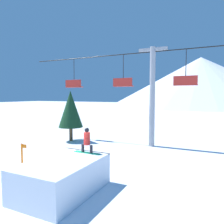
{
  "coord_description": "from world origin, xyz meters",
  "views": [
    {
      "loc": [
        6.78,
        -8.27,
        4.34
      ],
      "look_at": [
        0.72,
        4.23,
        3.25
      ],
      "focal_mm": 35.0,
      "sensor_mm": 36.0,
      "label": 1
    }
  ],
  "objects_px": {
    "snow_ramp": "(63,177)",
    "trail_marker": "(22,157)",
    "snowboarder": "(87,141)",
    "pine_tree_near": "(71,109)"
  },
  "relations": [
    {
      "from": "snow_ramp",
      "to": "trail_marker",
      "type": "bearing_deg",
      "value": 163.63
    },
    {
      "from": "snowboarder",
      "to": "pine_tree_near",
      "type": "distance_m",
      "value": 10.1
    },
    {
      "from": "pine_tree_near",
      "to": "trail_marker",
      "type": "height_order",
      "value": "pine_tree_near"
    },
    {
      "from": "snow_ramp",
      "to": "pine_tree_near",
      "type": "bearing_deg",
      "value": 124.65
    },
    {
      "from": "snow_ramp",
      "to": "snowboarder",
      "type": "relative_size",
      "value": 2.85
    },
    {
      "from": "snow_ramp",
      "to": "pine_tree_near",
      "type": "xyz_separation_m",
      "value": [
        -6.32,
        9.15,
        2.29
      ]
    },
    {
      "from": "snowboarder",
      "to": "trail_marker",
      "type": "bearing_deg",
      "value": -173.0
    },
    {
      "from": "snow_ramp",
      "to": "snowboarder",
      "type": "distance_m",
      "value": 2.09
    },
    {
      "from": "snow_ramp",
      "to": "snowboarder",
      "type": "bearing_deg",
      "value": 79.75
    },
    {
      "from": "snowboarder",
      "to": "trail_marker",
      "type": "xyz_separation_m",
      "value": [
        -3.97,
        -0.49,
        -1.2
      ]
    }
  ]
}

